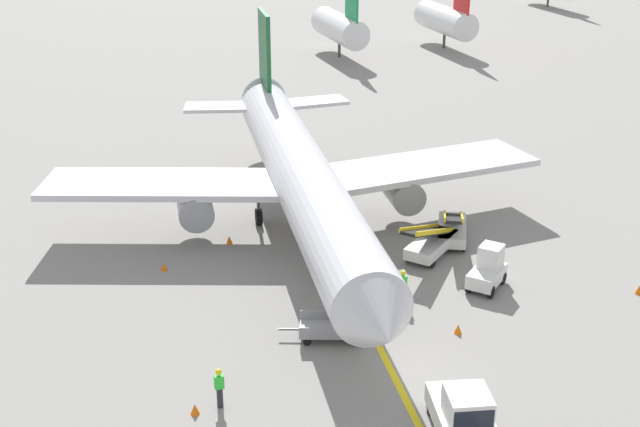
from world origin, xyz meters
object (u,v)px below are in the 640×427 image
(ground_crew_marshaller, at_px, (219,387))
(safety_cone_tail_area, at_px, (164,266))
(baggage_cart_loaded, at_px, (331,329))
(belt_loader_aft_hold, at_px, (431,242))
(safety_cone_nose_right, at_px, (639,290))
(safety_cone_nose_left, at_px, (458,329))
(belt_loader_forward_hold, at_px, (452,228))
(safety_cone_wingtip_right, at_px, (229,240))
(baggage_tug_near_wing, at_px, (488,269))
(pushback_tug, at_px, (463,415))
(safety_cone_wingtip_left, at_px, (195,409))
(ground_crew_wing_walker, at_px, (403,286))
(airliner, at_px, (300,174))

(ground_crew_marshaller, bearing_deg, safety_cone_tail_area, 90.75)
(safety_cone_tail_area, bearing_deg, baggage_cart_loaded, -56.86)
(belt_loader_aft_hold, bearing_deg, safety_cone_nose_right, -42.83)
(baggage_cart_loaded, relative_size, safety_cone_nose_left, 8.65)
(belt_loader_forward_hold, xyz_separation_m, safety_cone_tail_area, (-15.58, 1.50, -0.56))
(safety_cone_wingtip_right, bearing_deg, baggage_tug_near_wing, -39.76)
(pushback_tug, distance_m, safety_cone_wingtip_left, 10.01)
(pushback_tug, distance_m, ground_crew_marshaller, 9.16)
(safety_cone_wingtip_left, bearing_deg, safety_cone_wingtip_right, 72.01)
(baggage_tug_near_wing, xyz_separation_m, ground_crew_wing_walker, (-4.63, -0.20, -0.02))
(safety_cone_wingtip_left, bearing_deg, belt_loader_aft_hold, 33.80)
(safety_cone_nose_right, bearing_deg, ground_crew_marshaller, -173.44)
(ground_crew_wing_walker, relative_size, safety_cone_wingtip_left, 3.86)
(ground_crew_wing_walker, xyz_separation_m, safety_cone_tail_area, (-10.12, 7.10, -0.69))
(belt_loader_aft_hold, bearing_deg, pushback_tug, -111.46)
(ground_crew_marshaller, relative_size, safety_cone_wingtip_right, 3.86)
(belt_loader_aft_hold, distance_m, safety_cone_nose_right, 10.50)
(belt_loader_aft_hold, height_order, ground_crew_wing_walker, belt_loader_aft_hold)
(baggage_tug_near_wing, distance_m, safety_cone_nose_right, 7.29)
(safety_cone_nose_right, height_order, safety_cone_tail_area, same)
(safety_cone_nose_left, relative_size, safety_cone_nose_right, 1.00)
(belt_loader_forward_hold, distance_m, safety_cone_wingtip_right, 12.23)
(pushback_tug, xyz_separation_m, safety_cone_tail_area, (-8.05, 17.03, -0.77))
(ground_crew_marshaller, xyz_separation_m, safety_cone_tail_area, (-0.16, 12.38, -0.69))
(airliner, height_order, belt_loader_forward_hold, airliner)
(safety_cone_tail_area, bearing_deg, ground_crew_wing_walker, -35.06)
(ground_crew_marshaller, distance_m, safety_cone_tail_area, 12.40)
(belt_loader_aft_hold, relative_size, ground_crew_wing_walker, 2.73)
(airliner, relative_size, safety_cone_wingtip_left, 80.27)
(safety_cone_wingtip_right, bearing_deg, baggage_cart_loaded, -79.98)
(baggage_cart_loaded, relative_size, safety_cone_nose_right, 8.65)
(airliner, distance_m, ground_crew_wing_walker, 10.06)
(belt_loader_aft_hold, height_order, ground_crew_marshaller, belt_loader_aft_hold)
(safety_cone_nose_right, xyz_separation_m, safety_cone_tail_area, (-21.33, 9.95, 0.00))
(belt_loader_forward_hold, height_order, ground_crew_marshaller, belt_loader_forward_hold)
(baggage_tug_near_wing, relative_size, safety_cone_tail_area, 6.06)
(baggage_cart_loaded, relative_size, safety_cone_wingtip_right, 8.65)
(baggage_cart_loaded, bearing_deg, belt_loader_aft_hold, 38.52)
(pushback_tug, height_order, safety_cone_nose_right, pushback_tug)
(safety_cone_wingtip_left, bearing_deg, belt_loader_forward_hold, 33.86)
(pushback_tug, xyz_separation_m, safety_cone_nose_right, (13.27, 7.08, -0.77))
(belt_loader_forward_hold, xyz_separation_m, ground_crew_marshaller, (-15.41, -10.88, 0.13))
(safety_cone_nose_right, xyz_separation_m, safety_cone_wingtip_right, (-17.42, 12.07, 0.00))
(airliner, height_order, safety_cone_tail_area, airliner)
(belt_loader_forward_hold, xyz_separation_m, safety_cone_nose_left, (-4.25, -8.94, -0.56))
(safety_cone_tail_area, bearing_deg, baggage_tug_near_wing, -25.06)
(belt_loader_aft_hold, distance_m, safety_cone_wingtip_left, 17.44)
(pushback_tug, height_order, safety_cone_wingtip_left, pushback_tug)
(ground_crew_wing_walker, xyz_separation_m, safety_cone_wingtip_right, (-6.21, 9.22, -0.69))
(baggage_cart_loaded, xyz_separation_m, safety_cone_tail_area, (-5.88, 9.00, -0.25))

